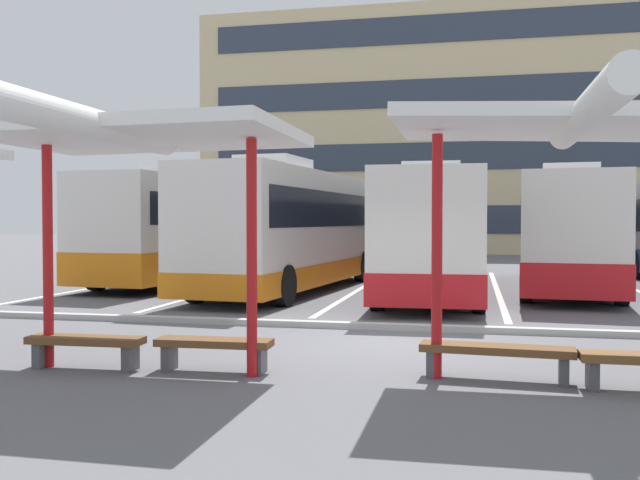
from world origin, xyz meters
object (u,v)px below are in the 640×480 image
object	(u,v)px
coach_bus_0	(197,230)
coach_bus_3	(567,234)
bench_2	(214,347)
bench_3	(496,354)
waiting_shelter_2	(576,129)
coach_bus_2	(433,234)
bench_1	(86,345)
waiting_shelter_1	(136,139)
coach_bus_1	(291,230)

from	to	relation	value
coach_bus_0	coach_bus_3	xyz separation A→B (m)	(11.92, -0.46, -0.07)
bench_2	bench_3	xyz separation A→B (m)	(3.72, 0.29, 0.01)
coach_bus_3	waiting_shelter_2	distance (m)	13.27
coach_bus_3	waiting_shelter_2	size ratio (longest dim) A/B	2.49
coach_bus_2	bench_2	world-z (taller)	coach_bus_2
bench_1	waiting_shelter_1	bearing A→B (deg)	-14.90
coach_bus_3	waiting_shelter_2	xyz separation A→B (m)	(-1.55, -13.09, 1.50)
coach_bus_2	waiting_shelter_1	size ratio (longest dim) A/B	2.59
bench_2	coach_bus_0	bearing A→B (deg)	113.00
bench_3	bench_1	bearing A→B (deg)	-174.91
coach_bus_0	bench_2	size ratio (longest dim) A/B	7.16
bench_3	coach_bus_1	bearing A→B (deg)	117.33
coach_bus_2	bench_3	world-z (taller)	coach_bus_2
coach_bus_0	bench_1	size ratio (longest dim) A/B	7.00
waiting_shelter_1	bench_2	xyz separation A→B (m)	(0.90, 0.44, -2.78)
coach_bus_1	bench_1	distance (m)	11.20
coach_bus_3	bench_2	xyz separation A→B (m)	(-6.17, -13.08, -1.32)
waiting_shelter_1	bench_2	distance (m)	2.96
bench_2	bench_3	size ratio (longest dim) A/B	0.81
coach_bus_1	coach_bus_3	distance (m)	8.23
coach_bus_3	coach_bus_2	bearing A→B (deg)	-158.38
waiting_shelter_1	bench_3	bearing A→B (deg)	8.99
coach_bus_1	bench_1	size ratio (longest dim) A/B	6.55
coach_bus_3	waiting_shelter_1	xyz separation A→B (m)	(-7.07, -13.52, 1.46)
coach_bus_3	bench_3	world-z (taller)	coach_bus_3
bench_3	bench_2	bearing A→B (deg)	-175.53
coach_bus_1	coach_bus_3	xyz separation A→B (m)	(7.94, 2.17, -0.14)
coach_bus_0	coach_bus_1	size ratio (longest dim) A/B	1.07
coach_bus_1	waiting_shelter_1	xyz separation A→B (m)	(0.86, -11.35, 1.33)
bench_3	waiting_shelter_2	bearing A→B (deg)	-18.44
coach_bus_2	bench_1	bearing A→B (deg)	-109.25
bench_2	waiting_shelter_2	size ratio (longest dim) A/B	0.35
coach_bus_3	bench_3	bearing A→B (deg)	-100.85
bench_2	waiting_shelter_1	bearing A→B (deg)	-153.92
bench_3	coach_bus_3	bearing A→B (deg)	79.15
coach_bus_1	coach_bus_2	distance (m)	4.12
coach_bus_1	waiting_shelter_1	distance (m)	11.46
coach_bus_2	coach_bus_3	world-z (taller)	coach_bus_3
coach_bus_3	bench_2	distance (m)	14.52
waiting_shelter_2	bench_3	size ratio (longest dim) A/B	2.30
waiting_shelter_2	bench_3	distance (m)	2.97
coach_bus_0	bench_2	xyz separation A→B (m)	(5.75, -13.54, -1.39)
coach_bus_3	coach_bus_0	bearing A→B (deg)	177.77
coach_bus_0	coach_bus_2	bearing A→B (deg)	-13.94
waiting_shelter_2	coach_bus_1	bearing A→B (deg)	120.33
coach_bus_2	bench_2	xyz separation A→B (m)	(-2.30, -11.55, -1.31)
coach_bus_2	waiting_shelter_2	distance (m)	11.88
coach_bus_2	bench_3	bearing A→B (deg)	-82.81
coach_bus_3	bench_1	world-z (taller)	coach_bus_3
coach_bus_3	bench_1	size ratio (longest dim) A/B	6.89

